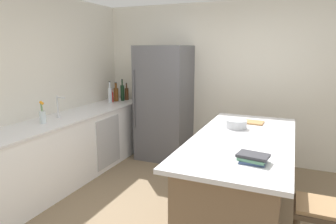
{
  "coord_description": "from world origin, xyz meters",
  "views": [
    {
      "loc": [
        0.79,
        -2.68,
        1.84
      ],
      "look_at": [
        -0.76,
        0.98,
        1.0
      ],
      "focal_mm": 31.57,
      "sensor_mm": 36.0,
      "label": 1
    }
  ],
  "objects": [
    {
      "name": "syrup_bottle",
      "position": [
        -2.03,
        2.0,
        1.04
      ],
      "size": [
        0.07,
        0.07,
        0.31
      ],
      "color": "#5B3319",
      "rests_on": "counter_run_left"
    },
    {
      "name": "wine_bottle",
      "position": [
        -2.06,
        1.9,
        1.08
      ],
      "size": [
        0.07,
        0.07,
        0.39
      ],
      "color": "#19381E",
      "rests_on": "counter_run_left"
    },
    {
      "name": "cutting_board",
      "position": [
        0.35,
        1.05,
        0.95
      ],
      "size": [
        0.29,
        0.22,
        0.02
      ],
      "color": "#9E7042",
      "rests_on": "kitchen_island"
    },
    {
      "name": "hot_sauce_bottle",
      "position": [
        -2.15,
        1.71,
        1.02
      ],
      "size": [
        0.05,
        0.05,
        0.24
      ],
      "color": "red",
      "rests_on": "counter_run_left"
    },
    {
      "name": "wall_rear",
      "position": [
        0.0,
        2.25,
        1.3
      ],
      "size": [
        6.0,
        0.1,
        2.6
      ],
      "primitive_type": "cube",
      "color": "silver",
      "rests_on": "ground_plane"
    },
    {
      "name": "soda_bottle",
      "position": [
        -2.13,
        1.62,
        1.08
      ],
      "size": [
        0.07,
        0.07,
        0.37
      ],
      "color": "silver",
      "rests_on": "counter_run_left"
    },
    {
      "name": "bar_stool",
      "position": [
        1.06,
        -0.33,
        0.56
      ],
      "size": [
        0.36,
        0.36,
        0.68
      ],
      "color": "#473828",
      "rests_on": "ground_plane"
    },
    {
      "name": "whiskey_bottle",
      "position": [
        -2.13,
        1.8,
        1.06
      ],
      "size": [
        0.08,
        0.08,
        0.34
      ],
      "color": "brown",
      "rests_on": "counter_run_left"
    },
    {
      "name": "wall_left",
      "position": [
        -2.45,
        0.0,
        1.3
      ],
      "size": [
        0.1,
        6.0,
        2.6
      ],
      "primitive_type": "cube",
      "color": "silver",
      "rests_on": "ground_plane"
    },
    {
      "name": "flower_vase",
      "position": [
        -2.08,
        0.04,
        1.03
      ],
      "size": [
        0.08,
        0.08,
        0.28
      ],
      "color": "silver",
      "rests_on": "counter_run_left"
    },
    {
      "name": "cookbook_stack",
      "position": [
        0.54,
        -0.31,
        0.98
      ],
      "size": [
        0.27,
        0.21,
        0.07
      ],
      "color": "#334770",
      "rests_on": "kitchen_island"
    },
    {
      "name": "kitchen_island",
      "position": [
        0.36,
        0.36,
        0.48
      ],
      "size": [
        1.0,
        2.23,
        0.94
      ],
      "color": "#7A6047",
      "rests_on": "ground_plane"
    },
    {
      "name": "counter_run_left",
      "position": [
        -2.08,
        0.59,
        0.47
      ],
      "size": [
        0.67,
        3.06,
        0.93
      ],
      "color": "white",
      "rests_on": "ground_plane"
    },
    {
      "name": "sink_faucet",
      "position": [
        -2.12,
        0.37,
        1.09
      ],
      "size": [
        0.15,
        0.05,
        0.3
      ],
      "color": "silver",
      "rests_on": "counter_run_left"
    },
    {
      "name": "mixing_bowl",
      "position": [
        0.22,
        0.71,
        0.99
      ],
      "size": [
        0.24,
        0.24,
        0.1
      ],
      "color": "#B2B5BA",
      "rests_on": "kitchen_island"
    },
    {
      "name": "refrigerator",
      "position": [
        -1.2,
        1.84,
        0.95
      ],
      "size": [
        0.82,
        0.76,
        1.91
      ],
      "color": "#56565B",
      "rests_on": "ground_plane"
    }
  ]
}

